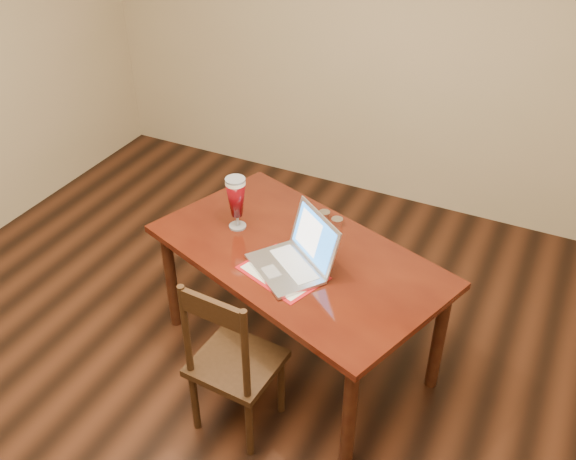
% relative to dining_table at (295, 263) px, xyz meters
% --- Properties ---
extents(ground, '(5.00, 5.00, 0.00)m').
position_rel_dining_table_xyz_m(ground, '(-0.11, -0.72, -0.61)').
color(ground, black).
rests_on(ground, ground).
extents(room_shell, '(4.51, 5.01, 2.71)m').
position_rel_dining_table_xyz_m(room_shell, '(-0.11, -0.72, 1.15)').
color(room_shell, tan).
rests_on(room_shell, ground).
extents(dining_table, '(1.63, 1.24, 0.96)m').
position_rel_dining_table_xyz_m(dining_table, '(0.00, 0.00, 0.00)').
color(dining_table, '#471509').
rests_on(dining_table, ground).
extents(dining_chair, '(0.39, 0.38, 0.88)m').
position_rel_dining_table_xyz_m(dining_chair, '(-0.04, -0.56, -0.20)').
color(dining_chair, black).
rests_on(dining_chair, ground).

